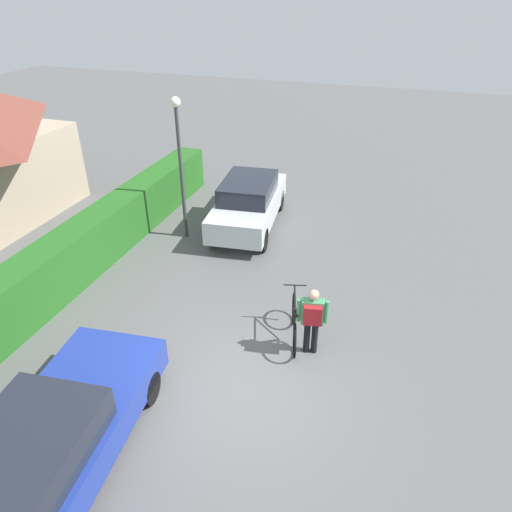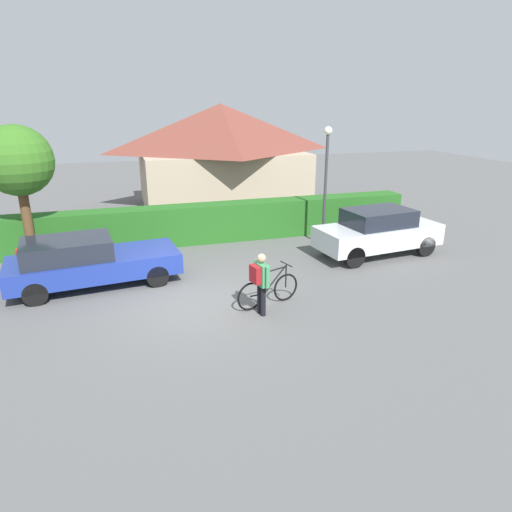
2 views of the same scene
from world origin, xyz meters
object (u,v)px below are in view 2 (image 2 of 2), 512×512
(street_lamp, at_px, (326,170))
(tree_kerbside, at_px, (17,162))
(parked_car_far, at_px, (378,231))
(parked_car_near, at_px, (88,261))
(bicycle, at_px, (268,290))
(person_rider, at_px, (260,279))
(fire_hydrant, at_px, (20,261))

(street_lamp, distance_m, tree_kerbside, 9.66)
(parked_car_far, bearing_deg, tree_kerbside, 167.60)
(parked_car_near, distance_m, tree_kerbside, 3.87)
(parked_car_near, bearing_deg, bicycle, -31.38)
(bicycle, bearing_deg, person_rider, -128.82)
(parked_car_far, xyz_separation_m, bicycle, (-4.70, -2.68, -0.41))
(parked_car_near, distance_m, street_lamp, 8.22)
(street_lamp, distance_m, fire_hydrant, 10.08)
(fire_hydrant, bearing_deg, bicycle, -33.44)
(parked_car_far, distance_m, tree_kerbside, 11.35)
(tree_kerbside, bearing_deg, parked_car_near, -53.56)
(parked_car_far, distance_m, street_lamp, 2.71)
(parked_car_near, height_order, tree_kerbside, tree_kerbside)
(parked_car_near, relative_size, person_rider, 3.03)
(person_rider, distance_m, tree_kerbside, 8.30)
(person_rider, height_order, tree_kerbside, tree_kerbside)
(bicycle, relative_size, tree_kerbside, 0.41)
(person_rider, relative_size, street_lamp, 0.38)
(parked_car_far, height_order, fire_hydrant, parked_car_far)
(bicycle, bearing_deg, parked_car_near, 148.62)
(bicycle, distance_m, fire_hydrant, 7.61)
(parked_car_far, relative_size, tree_kerbside, 1.01)
(street_lamp, bearing_deg, parked_car_far, -51.79)
(parked_car_near, xyz_separation_m, street_lamp, (7.83, 1.59, 1.93))
(parked_car_far, height_order, bicycle, parked_car_far)
(bicycle, bearing_deg, parked_car_far, 29.69)
(fire_hydrant, bearing_deg, parked_car_far, -7.80)
(parked_car_far, bearing_deg, bicycle, -150.31)
(parked_car_near, xyz_separation_m, bicycle, (4.36, -2.66, -0.33))
(parked_car_near, xyz_separation_m, fire_hydrant, (-1.99, 1.54, -0.32))
(fire_hydrant, bearing_deg, tree_kerbside, 75.99)
(bicycle, distance_m, person_rider, 0.77)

